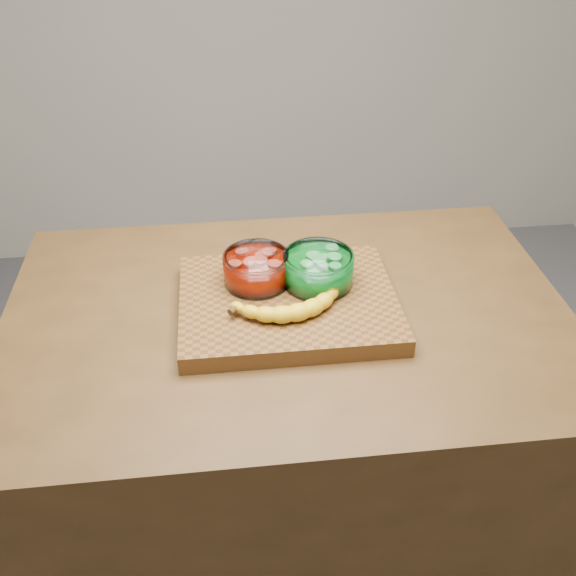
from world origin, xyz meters
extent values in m
plane|color=#57575B|center=(0.00, 0.00, 0.00)|extent=(3.50, 3.50, 0.00)
cube|color=#4D3217|center=(0.00, 0.00, 0.45)|extent=(1.20, 0.80, 0.90)
cube|color=brown|center=(0.00, 0.00, 0.92)|extent=(0.45, 0.35, 0.04)
cylinder|color=white|center=(-0.06, 0.06, 0.97)|extent=(0.14, 0.14, 0.07)
cylinder|color=#C51600|center=(-0.06, 0.06, 0.96)|extent=(0.12, 0.12, 0.04)
cylinder|color=#FA644F|center=(-0.06, 0.06, 0.99)|extent=(0.11, 0.11, 0.02)
cylinder|color=white|center=(0.07, 0.04, 0.97)|extent=(0.15, 0.15, 0.07)
cylinder|color=#0D9A24|center=(0.07, 0.04, 0.96)|extent=(0.13, 0.13, 0.04)
cylinder|color=#70EE78|center=(0.07, 0.04, 0.99)|extent=(0.12, 0.12, 0.02)
camera|label=1|loc=(-0.12, -1.07, 1.73)|focal=40.00mm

